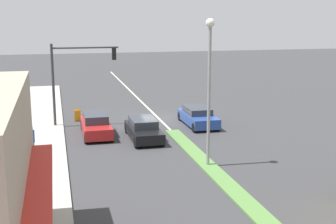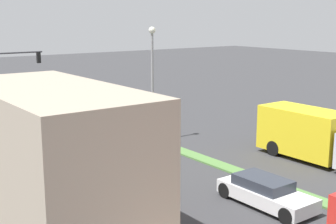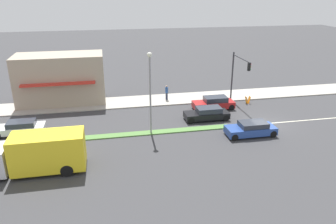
{
  "view_description": "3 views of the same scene",
  "coord_description": "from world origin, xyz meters",
  "px_view_note": "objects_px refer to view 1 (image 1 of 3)",
  "views": [
    {
      "loc": [
        7.41,
        33.32,
        7.65
      ],
      "look_at": [
        1.33,
        8.34,
        2.27
      ],
      "focal_mm": 50.0,
      "sensor_mm": 36.0,
      "label": 1
    },
    {
      "loc": [
        17.02,
        36.11,
        8.03
      ],
      "look_at": [
        0.19,
        13.47,
        2.32
      ],
      "focal_mm": 50.0,
      "sensor_mm": 36.0,
      "label": 2
    },
    {
      "loc": [
        -27.22,
        15.37,
        12.59
      ],
      "look_at": [
        -0.04,
        9.94,
        1.98
      ],
      "focal_mm": 35.0,
      "sensor_mm": 36.0,
      "label": 3
    }
  ],
  "objects_px": {
    "pedestrian": "(32,141)",
    "hatchback_red": "(96,125)",
    "street_lamp": "(209,74)",
    "traffic_signal_main": "(74,70)",
    "suv_black": "(143,129)",
    "warning_aframe_sign": "(77,115)",
    "coupe_blue": "(198,117)"
  },
  "relations": [
    {
      "from": "coupe_blue",
      "to": "suv_black",
      "type": "distance_m",
      "value": 5.19
    },
    {
      "from": "suv_black",
      "to": "warning_aframe_sign",
      "type": "bearing_deg",
      "value": -58.36
    },
    {
      "from": "pedestrian",
      "to": "street_lamp",
      "type": "bearing_deg",
      "value": 160.08
    },
    {
      "from": "pedestrian",
      "to": "coupe_blue",
      "type": "bearing_deg",
      "value": -152.91
    },
    {
      "from": "suv_black",
      "to": "hatchback_red",
      "type": "xyz_separation_m",
      "value": [
        2.8,
        -1.67,
        0.04
      ]
    },
    {
      "from": "street_lamp",
      "to": "suv_black",
      "type": "bearing_deg",
      "value": -70.03
    },
    {
      "from": "street_lamp",
      "to": "coupe_blue",
      "type": "height_order",
      "value": "street_lamp"
    },
    {
      "from": "traffic_signal_main",
      "to": "hatchback_red",
      "type": "relative_size",
      "value": 1.24
    },
    {
      "from": "traffic_signal_main",
      "to": "street_lamp",
      "type": "height_order",
      "value": "street_lamp"
    },
    {
      "from": "warning_aframe_sign",
      "to": "pedestrian",
      "type": "bearing_deg",
      "value": 72.46
    },
    {
      "from": "pedestrian",
      "to": "hatchback_red",
      "type": "distance_m",
      "value": 5.92
    },
    {
      "from": "coupe_blue",
      "to": "suv_black",
      "type": "height_order",
      "value": "suv_black"
    },
    {
      "from": "traffic_signal_main",
      "to": "pedestrian",
      "type": "relative_size",
      "value": 3.21
    },
    {
      "from": "warning_aframe_sign",
      "to": "suv_black",
      "type": "xyz_separation_m",
      "value": [
        -3.75,
        6.08,
        0.2
      ]
    },
    {
      "from": "pedestrian",
      "to": "hatchback_red",
      "type": "bearing_deg",
      "value": -129.76
    },
    {
      "from": "street_lamp",
      "to": "coupe_blue",
      "type": "relative_size",
      "value": 1.65
    },
    {
      "from": "warning_aframe_sign",
      "to": "hatchback_red",
      "type": "relative_size",
      "value": 0.19
    },
    {
      "from": "pedestrian",
      "to": "suv_black",
      "type": "distance_m",
      "value": 7.19
    },
    {
      "from": "hatchback_red",
      "to": "pedestrian",
      "type": "bearing_deg",
      "value": 50.24
    },
    {
      "from": "warning_aframe_sign",
      "to": "hatchback_red",
      "type": "height_order",
      "value": "hatchback_red"
    },
    {
      "from": "pedestrian",
      "to": "suv_black",
      "type": "bearing_deg",
      "value": -156.41
    },
    {
      "from": "street_lamp",
      "to": "pedestrian",
      "type": "height_order",
      "value": "street_lamp"
    },
    {
      "from": "pedestrian",
      "to": "warning_aframe_sign",
      "type": "distance_m",
      "value": 9.41
    },
    {
      "from": "suv_black",
      "to": "hatchback_red",
      "type": "height_order",
      "value": "hatchback_red"
    },
    {
      "from": "street_lamp",
      "to": "hatchback_red",
      "type": "relative_size",
      "value": 1.64
    },
    {
      "from": "street_lamp",
      "to": "hatchback_red",
      "type": "height_order",
      "value": "street_lamp"
    },
    {
      "from": "warning_aframe_sign",
      "to": "coupe_blue",
      "type": "height_order",
      "value": "coupe_blue"
    },
    {
      "from": "traffic_signal_main",
      "to": "street_lamp",
      "type": "xyz_separation_m",
      "value": [
        -6.12,
        10.71,
        0.88
      ]
    },
    {
      "from": "pedestrian",
      "to": "suv_black",
      "type": "xyz_separation_m",
      "value": [
        -6.58,
        -2.87,
        -0.42
      ]
    },
    {
      "from": "traffic_signal_main",
      "to": "hatchback_red",
      "type": "xyz_separation_m",
      "value": [
        -1.12,
        2.99,
        -3.23
      ]
    },
    {
      "from": "warning_aframe_sign",
      "to": "street_lamp",
      "type": "bearing_deg",
      "value": 116.11
    },
    {
      "from": "traffic_signal_main",
      "to": "pedestrian",
      "type": "bearing_deg",
      "value": 70.58
    }
  ]
}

